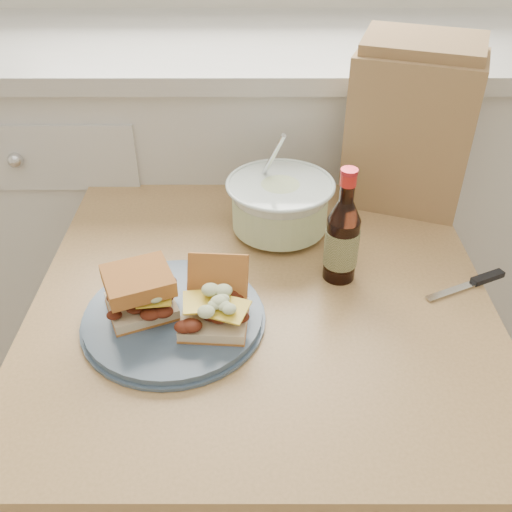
{
  "coord_description": "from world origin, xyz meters",
  "views": [
    {
      "loc": [
        0.05,
        0.21,
        1.34
      ],
      "look_at": [
        0.05,
        1.0,
        0.76
      ],
      "focal_mm": 40.0,
      "sensor_mm": 36.0,
      "label": 1
    }
  ],
  "objects_px": {
    "plate": "(174,317)",
    "coleslaw_bowl": "(280,208)",
    "paper_bag": "(410,131)",
    "dining_table": "(262,332)",
    "beer_bottle": "(342,239)"
  },
  "relations": [
    {
      "from": "plate",
      "to": "paper_bag",
      "type": "bearing_deg",
      "value": 41.61
    },
    {
      "from": "dining_table",
      "to": "plate",
      "type": "bearing_deg",
      "value": -152.77
    },
    {
      "from": "beer_bottle",
      "to": "dining_table",
      "type": "bearing_deg",
      "value": -146.64
    },
    {
      "from": "dining_table",
      "to": "coleslaw_bowl",
      "type": "xyz_separation_m",
      "value": [
        0.04,
        0.2,
        0.16
      ]
    },
    {
      "from": "beer_bottle",
      "to": "paper_bag",
      "type": "relative_size",
      "value": 0.68
    },
    {
      "from": "beer_bottle",
      "to": "coleslaw_bowl",
      "type": "bearing_deg",
      "value": 139.13
    },
    {
      "from": "dining_table",
      "to": "paper_bag",
      "type": "distance_m",
      "value": 0.53
    },
    {
      "from": "beer_bottle",
      "to": "paper_bag",
      "type": "bearing_deg",
      "value": 73.99
    },
    {
      "from": "plate",
      "to": "paper_bag",
      "type": "xyz_separation_m",
      "value": [
        0.47,
        0.41,
        0.15
      ]
    },
    {
      "from": "plate",
      "to": "coleslaw_bowl",
      "type": "xyz_separation_m",
      "value": [
        0.19,
        0.28,
        0.05
      ]
    },
    {
      "from": "dining_table",
      "to": "beer_bottle",
      "type": "relative_size",
      "value": 3.66
    },
    {
      "from": "beer_bottle",
      "to": "paper_bag",
      "type": "height_order",
      "value": "paper_bag"
    },
    {
      "from": "beer_bottle",
      "to": "paper_bag",
      "type": "distance_m",
      "value": 0.34
    },
    {
      "from": "dining_table",
      "to": "paper_bag",
      "type": "xyz_separation_m",
      "value": [
        0.31,
        0.34,
        0.26
      ]
    },
    {
      "from": "coleslaw_bowl",
      "to": "paper_bag",
      "type": "xyz_separation_m",
      "value": [
        0.28,
        0.13,
        0.11
      ]
    }
  ]
}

